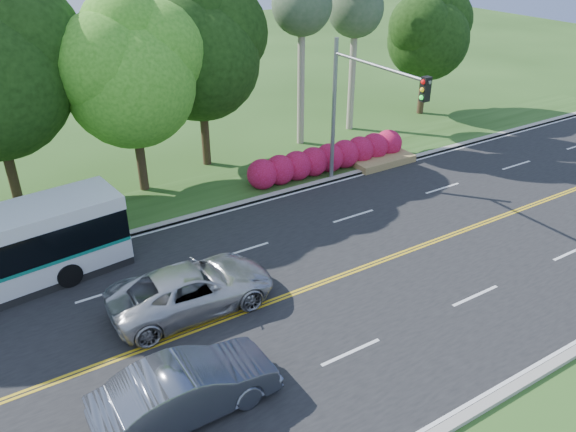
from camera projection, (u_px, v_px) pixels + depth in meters
ground at (302, 290)px, 20.05m from camera, size 120.00×120.00×0.00m
road at (302, 290)px, 20.05m from camera, size 60.00×14.00×0.02m
curb_north at (216, 210)px, 25.38m from camera, size 60.00×0.30×0.15m
curb_south at (451, 425)px, 14.66m from camera, size 60.00×0.30×0.15m
grass_verge at (200, 195)px, 26.77m from camera, size 60.00×4.00×0.10m
lane_markings at (300, 291)px, 20.00m from camera, size 57.60×13.82×0.00m
tree_row at (44, 53)px, 23.57m from camera, size 44.70×9.10×13.84m
bougainvillea_hedge at (333, 158)px, 29.16m from camera, size 9.50×2.25×1.50m
traffic_signal at (360, 98)px, 24.91m from camera, size 0.42×6.10×7.00m
sedan at (187, 389)px, 14.75m from camera, size 5.00×1.82×1.64m
suv at (192, 288)px, 18.81m from camera, size 5.63×2.68×1.55m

